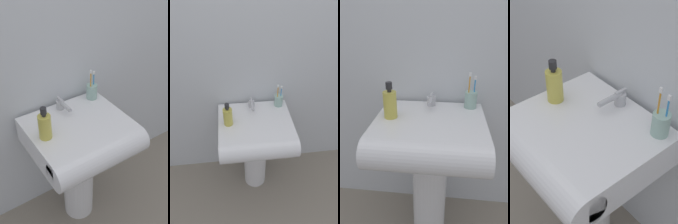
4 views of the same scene
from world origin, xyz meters
The scene contains 7 objects.
ground_plane centered at (0.00, 0.00, 0.00)m, with size 6.00×6.00×0.00m, color gray.
wall_back centered at (0.00, 0.27, 1.20)m, with size 5.00×0.05×2.40m, color silver.
sink_pedestal centered at (0.00, 0.00, 0.31)m, with size 0.20×0.20×0.62m, color white.
sink_basin centered at (0.00, -0.06, 0.70)m, with size 0.56×0.53×0.15m.
faucet centered at (-0.01, 0.15, 0.81)m, with size 0.05×0.14×0.07m.
toothbrush_cup centered at (0.21, 0.16, 0.83)m, with size 0.07×0.07×0.20m.
soap_bottle centered at (-0.20, -0.01, 0.85)m, with size 0.07×0.07×0.19m.
Camera 1 is at (-0.65, -1.05, 1.75)m, focal length 45.00 mm.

